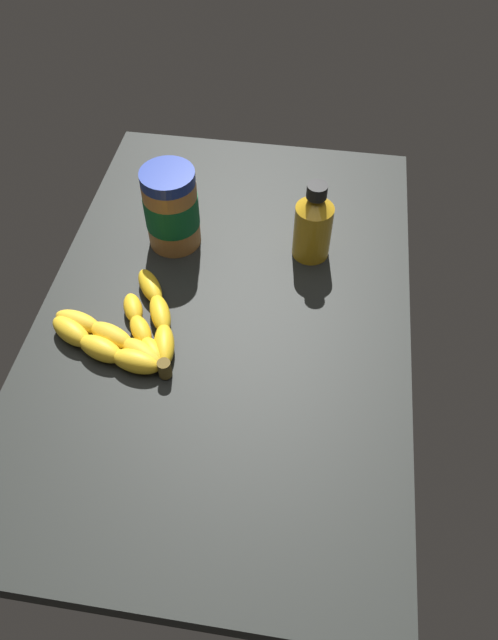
% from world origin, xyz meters
% --- Properties ---
extents(ground_plane, '(0.92, 0.59, 0.04)m').
position_xyz_m(ground_plane, '(0.00, 0.00, -0.02)').
color(ground_plane, black).
extents(banana_bunch, '(0.21, 0.21, 0.03)m').
position_xyz_m(banana_bunch, '(-0.08, 0.14, 0.02)').
color(banana_bunch, yellow).
rests_on(banana_bunch, ground_plane).
extents(peanut_butter_jar, '(0.09, 0.09, 0.15)m').
position_xyz_m(peanut_butter_jar, '(0.15, 0.12, 0.07)').
color(peanut_butter_jar, '#B27238').
rests_on(peanut_butter_jar, ground_plane).
extents(honey_bottle, '(0.06, 0.06, 0.15)m').
position_xyz_m(honey_bottle, '(0.15, -0.13, 0.07)').
color(honey_bottle, gold).
rests_on(honey_bottle, ground_plane).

